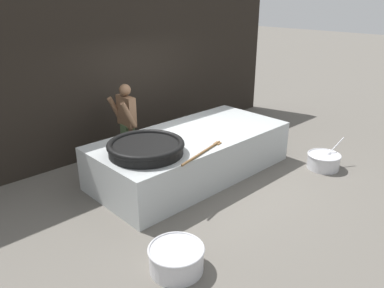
# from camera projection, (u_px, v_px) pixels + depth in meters

# --- Properties ---
(ground_plane) EXTENTS (60.00, 60.00, 0.00)m
(ground_plane) POSITION_uv_depth(u_px,v_px,m) (192.00, 173.00, 7.34)
(ground_plane) COLOR #666059
(back_wall) EXTENTS (9.09, 0.24, 3.54)m
(back_wall) POSITION_uv_depth(u_px,v_px,m) (124.00, 68.00, 8.11)
(back_wall) COLOR black
(back_wall) RESTS_ON ground_plane
(hearth_platform) EXTENTS (3.83, 1.78, 0.81)m
(hearth_platform) POSITION_uv_depth(u_px,v_px,m) (192.00, 154.00, 7.19)
(hearth_platform) COLOR #B2B7B7
(hearth_platform) RESTS_ON ground_plane
(giant_wok_near) EXTENTS (1.28, 1.28, 0.22)m
(giant_wok_near) POSITION_uv_depth(u_px,v_px,m) (146.00, 147.00, 6.13)
(giant_wok_near) COLOR black
(giant_wok_near) RESTS_ON hearth_platform
(stirring_paddle) EXTENTS (1.16, 0.34, 0.04)m
(stirring_paddle) POSITION_uv_depth(u_px,v_px,m) (204.00, 152.00, 6.20)
(stirring_paddle) COLOR brown
(stirring_paddle) RESTS_ON hearth_platform
(cook) EXTENTS (0.39, 0.61, 1.65)m
(cook) POSITION_uv_depth(u_px,v_px,m) (127.00, 122.00, 7.48)
(cook) COLOR brown
(cook) RESTS_ON ground_plane
(prep_bowl_vegetables) EXTENTS (0.84, 0.65, 0.57)m
(prep_bowl_vegetables) POSITION_uv_depth(u_px,v_px,m) (324.00, 160.00, 7.48)
(prep_bowl_vegetables) COLOR silver
(prep_bowl_vegetables) RESTS_ON ground_plane
(prep_bowl_meat) EXTENTS (0.72, 0.72, 0.33)m
(prep_bowl_meat) POSITION_uv_depth(u_px,v_px,m) (176.00, 258.00, 4.71)
(prep_bowl_meat) COLOR silver
(prep_bowl_meat) RESTS_ON ground_plane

